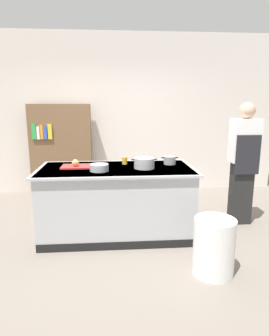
# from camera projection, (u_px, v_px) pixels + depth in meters

# --- Properties ---
(ground_plane) EXTENTS (10.00, 10.00, 0.00)m
(ground_plane) POSITION_uv_depth(u_px,v_px,m) (117.00, 233.00, 3.91)
(ground_plane) COLOR slate
(back_wall) EXTENTS (6.40, 0.12, 3.00)m
(back_wall) POSITION_uv_depth(u_px,v_px,m) (114.00, 114.00, 5.63)
(back_wall) COLOR silver
(back_wall) RESTS_ON ground_plane
(counter_island) EXTENTS (1.98, 0.98, 0.90)m
(counter_island) POSITION_uv_depth(u_px,v_px,m) (117.00, 200.00, 3.81)
(counter_island) COLOR #B7BABF
(counter_island) RESTS_ON ground_plane
(cutting_board) EXTENTS (0.40, 0.28, 0.02)m
(cutting_board) POSITION_uv_depth(u_px,v_px,m) (77.00, 166.00, 3.75)
(cutting_board) COLOR red
(cutting_board) RESTS_ON counter_island
(onion) EXTENTS (0.09, 0.09, 0.09)m
(onion) POSITION_uv_depth(u_px,v_px,m) (75.00, 163.00, 3.70)
(onion) COLOR tan
(onion) RESTS_ON cutting_board
(stock_pot) EXTENTS (0.32, 0.26, 0.13)m
(stock_pot) POSITION_uv_depth(u_px,v_px,m) (144.00, 163.00, 3.67)
(stock_pot) COLOR #B7BABF
(stock_pot) RESTS_ON counter_island
(sauce_pan) EXTENTS (0.23, 0.16, 0.11)m
(sauce_pan) POSITION_uv_depth(u_px,v_px,m) (170.00, 160.00, 3.93)
(sauce_pan) COLOR #99999E
(sauce_pan) RESTS_ON counter_island
(mixing_bowl) EXTENTS (0.23, 0.23, 0.09)m
(mixing_bowl) POSITION_uv_depth(u_px,v_px,m) (99.00, 168.00, 3.53)
(mixing_bowl) COLOR #B7BABF
(mixing_bowl) RESTS_ON counter_island
(juice_cup) EXTENTS (0.07, 0.07, 0.10)m
(juice_cup) POSITION_uv_depth(u_px,v_px,m) (125.00, 161.00, 3.93)
(juice_cup) COLOR yellow
(juice_cup) RESTS_ON counter_island
(trash_bin) EXTENTS (0.41, 0.41, 0.58)m
(trash_bin) POSITION_uv_depth(u_px,v_px,m) (214.00, 247.00, 2.93)
(trash_bin) COLOR white
(trash_bin) RESTS_ON ground_plane
(person_chef) EXTENTS (0.38, 0.25, 1.72)m
(person_chef) POSITION_uv_depth(u_px,v_px,m) (243.00, 161.00, 4.09)
(person_chef) COLOR #242424
(person_chef) RESTS_ON ground_plane
(bookshelf) EXTENTS (1.10, 0.31, 1.70)m
(bookshelf) POSITION_uv_depth(u_px,v_px,m) (61.00, 151.00, 5.40)
(bookshelf) COLOR brown
(bookshelf) RESTS_ON ground_plane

